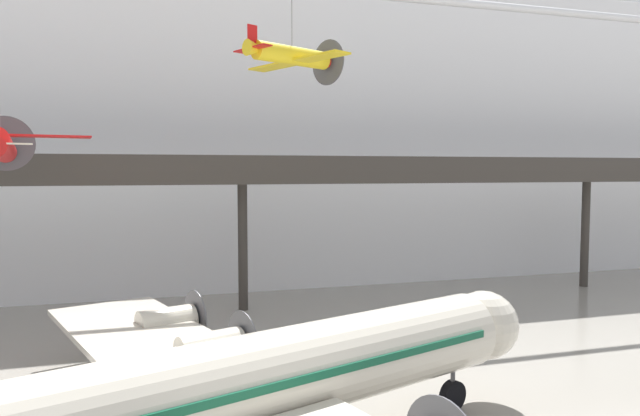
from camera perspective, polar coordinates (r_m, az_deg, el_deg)
hangar_back_wall at (r=49.10m, az=-9.12°, el=7.61°), size 140.00×3.00×27.12m
mezzanine_walkway at (r=40.78m, az=-7.58°, el=2.81°), size 110.00×3.20×11.29m
airliner_silver_main at (r=18.99m, az=-10.69°, el=-17.75°), size 28.53×33.29×9.27m
suspended_plane_yellow_lowwing at (r=31.09m, az=-2.80°, el=14.93°), size 6.03×6.83×7.33m
suspended_plane_red_highwing at (r=32.72m, az=-29.31°, el=5.55°), size 8.56×7.03×11.87m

